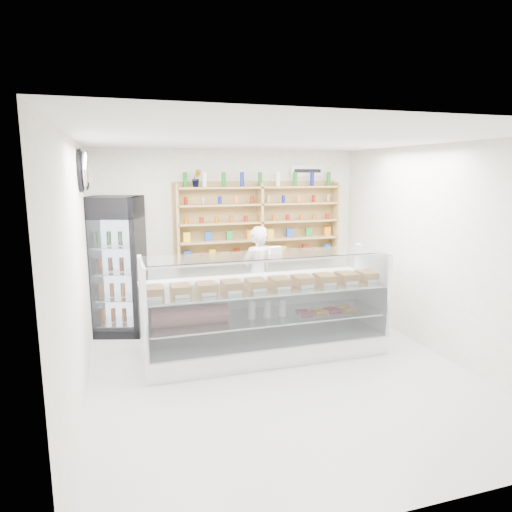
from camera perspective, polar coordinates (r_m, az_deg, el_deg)
name	(u,v)px	position (r m, az deg, el deg)	size (l,w,h in m)	color
room	(280,261)	(5.40, 3.03, -0.60)	(5.00, 5.00, 5.00)	#BCBDC2
display_counter	(265,328)	(6.17, 1.17, -9.01)	(3.20, 0.96, 1.39)	white
shop_worker	(257,275)	(7.32, 0.10, -2.45)	(0.58, 0.38, 1.59)	silver
drinks_cooler	(117,265)	(7.19, -16.96, -1.13)	(0.92, 0.91, 2.08)	black
wall_shelving	(260,222)	(7.72, 0.52, 4.24)	(2.84, 0.28, 1.33)	tan
potted_plant	(196,178)	(7.42, -7.45, 9.63)	(0.15, 0.12, 0.28)	#1E6626
security_mirror	(85,171)	(6.18, -20.61, 9.95)	(0.15, 0.50, 0.50)	silver
wall_sign	(307,171)	(8.12, 6.42, 10.53)	(0.62, 0.03, 0.20)	white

